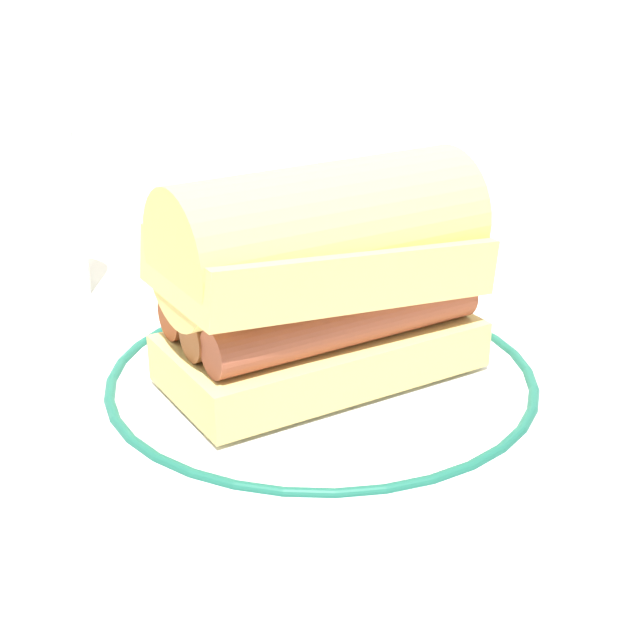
{
  "coord_description": "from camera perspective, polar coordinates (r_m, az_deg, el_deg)",
  "views": [
    {
      "loc": [
        -0.14,
        -0.46,
        0.25
      ],
      "look_at": [
        -0.03,
        0.0,
        0.04
      ],
      "focal_mm": 53.08,
      "sensor_mm": 36.0,
      "label": 1
    }
  ],
  "objects": [
    {
      "name": "sausage_sandwich",
      "position": [
        0.51,
        -0.0,
        2.99
      ],
      "size": [
        0.19,
        0.13,
        0.12
      ],
      "rotation": [
        0.0,
        0.0,
        0.3
      ],
      "color": "#D4BC69",
      "rests_on": "plate"
    },
    {
      "name": "ground_plane",
      "position": [
        0.54,
        3.0,
        -4.23
      ],
      "size": [
        1.5,
        1.5,
        0.0
      ],
      "primitive_type": "plane",
      "color": "beige"
    },
    {
      "name": "drinking_glass",
      "position": [
        0.68,
        -16.67,
        5.36
      ],
      "size": [
        0.06,
        0.06,
        0.12
      ],
      "color": "silver",
      "rests_on": "ground_plane"
    },
    {
      "name": "plate",
      "position": [
        0.54,
        -0.0,
        -3.66
      ],
      "size": [
        0.26,
        0.26,
        0.01
      ],
      "color": "white",
      "rests_on": "ground_plane"
    }
  ]
}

